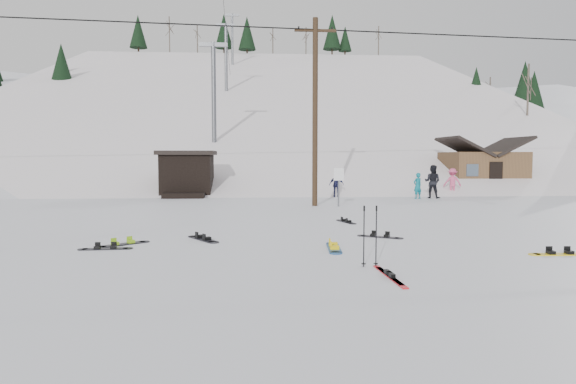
{
  "coord_description": "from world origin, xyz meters",
  "views": [
    {
      "loc": [
        -1.04,
        -10.76,
        2.42
      ],
      "look_at": [
        -0.03,
        3.72,
        1.4
      ],
      "focal_mm": 32.0,
      "sensor_mm": 36.0,
      "label": 1
    }
  ],
  "objects": [
    {
      "name": "lift_hut",
      "position": [
        -5.0,
        20.94,
        1.36
      ],
      "size": [
        3.4,
        4.1,
        2.75
      ],
      "color": "black",
      "rests_on": "ground"
    },
    {
      "name": "board_scatter_d",
      "position": [
        2.75,
        4.16,
        0.03
      ],
      "size": [
        1.25,
        0.85,
        0.1
      ],
      "rotation": [
        0.0,
        0.0,
        -0.54
      ],
      "color": "black",
      "rests_on": "ground"
    },
    {
      "name": "utility_pole",
      "position": [
        2.0,
        14.0,
        4.68
      ],
      "size": [
        2.0,
        0.26,
        9.0
      ],
      "color": "#3A2819",
      "rests_on": "ground"
    },
    {
      "name": "hero_snowboard",
      "position": [
        1.08,
        2.41,
        0.03
      ],
      "size": [
        0.44,
        1.71,
        0.12
      ],
      "rotation": [
        0.0,
        0.0,
        1.49
      ],
      "color": "#174E96",
      "rests_on": "ground"
    },
    {
      "name": "lift_tower_near",
      "position": [
        -4.0,
        30.0,
        7.86
      ],
      "size": [
        2.2,
        0.36,
        8.0
      ],
      "color": "#595B60",
      "rests_on": "ski_slope"
    },
    {
      "name": "ground",
      "position": [
        0.0,
        0.0,
        0.0
      ],
      "size": [
        200.0,
        200.0,
        0.0
      ],
      "primitive_type": "plane",
      "color": "white",
      "rests_on": "ground"
    },
    {
      "name": "lift_tower_far",
      "position": [
        -4.0,
        70.0,
        20.86
      ],
      "size": [
        2.2,
        0.36,
        8.0
      ],
      "color": "#595B60",
      "rests_on": "ski_slope"
    },
    {
      "name": "skier_pink",
      "position": [
        11.33,
        20.14,
        0.83
      ],
      "size": [
        1.15,
        0.77,
        1.66
      ],
      "primitive_type": "imported",
      "rotation": [
        0.0,
        0.0,
        2.99
      ],
      "color": "#D24A77",
      "rests_on": "ground"
    },
    {
      "name": "ski_poles",
      "position": [
        1.52,
        0.18,
        0.69
      ],
      "size": [
        0.37,
        0.1,
        1.34
      ],
      "color": "black",
      "rests_on": "ground"
    },
    {
      "name": "ridge_right",
      "position": [
        38.0,
        50.0,
        -11.0
      ],
      "size": [
        45.66,
        93.98,
        54.59
      ],
      "primitive_type": "cube",
      "rotation": [
        0.21,
        -0.05,
        -0.12
      ],
      "color": "white",
      "rests_on": "ground"
    },
    {
      "name": "hero_skis",
      "position": [
        1.7,
        -0.79,
        0.03
      ],
      "size": [
        0.2,
        1.96,
        0.1
      ],
      "rotation": [
        0.0,
        0.0,
        0.04
      ],
      "color": "red",
      "rests_on": "ground"
    },
    {
      "name": "cabin",
      "position": [
        15.0,
        24.0,
        1.48
      ],
      "size": [
        5.39,
        4.4,
        3.77
      ],
      "color": "brown",
      "rests_on": "ground"
    },
    {
      "name": "lift_tower_mid",
      "position": [
        -4.0,
        50.0,
        14.36
      ],
      "size": [
        2.2,
        0.36,
        8.0
      ],
      "color": "#595B60",
      "rests_on": "ski_slope"
    },
    {
      "name": "board_scatter_e",
      "position": [
        6.48,
        1.17,
        0.03
      ],
      "size": [
        1.55,
        0.34,
        0.11
      ],
      "rotation": [
        0.0,
        0.0,
        -0.04
      ],
      "color": "yellow",
      "rests_on": "ground"
    },
    {
      "name": "board_scatter_b",
      "position": [
        -2.47,
        4.08,
        0.03
      ],
      "size": [
        1.0,
        1.4,
        0.11
      ],
      "rotation": [
        0.0,
        0.0,
        2.13
      ],
      "color": "black",
      "rests_on": "ground"
    },
    {
      "name": "board_scatter_f",
      "position": [
        2.38,
        7.71,
        0.02
      ],
      "size": [
        0.56,
        1.31,
        0.09
      ],
      "rotation": [
        0.0,
        0.0,
        1.85
      ],
      "color": "black",
      "rests_on": "ground"
    },
    {
      "name": "skier_dark",
      "position": [
        9.3,
        17.99,
        0.96
      ],
      "size": [
        1.18,
        1.13,
        1.91
      ],
      "primitive_type": "imported",
      "rotation": [
        0.0,
        0.0,
        2.53
      ],
      "color": "black",
      "rests_on": "ground"
    },
    {
      "name": "treeline_crest",
      "position": [
        0.0,
        86.0,
        0.0
      ],
      "size": [
        50.0,
        6.0,
        10.0
      ],
      "primitive_type": null,
      "color": "black",
      "rests_on": "ski_slope"
    },
    {
      "name": "ski_slope",
      "position": [
        0.0,
        55.0,
        -12.0
      ],
      "size": [
        60.0,
        85.24,
        65.97
      ],
      "primitive_type": "cube",
      "rotation": [
        0.31,
        0.0,
        0.0
      ],
      "color": "white",
      "rests_on": "ground"
    },
    {
      "name": "trail_sign",
      "position": [
        3.1,
        13.58,
        1.27
      ],
      "size": [
        0.5,
        0.09,
        1.85
      ],
      "color": "#595B60",
      "rests_on": "ground"
    },
    {
      "name": "skier_teal",
      "position": [
        8.33,
        17.7,
        0.74
      ],
      "size": [
        0.63,
        0.53,
        1.47
      ],
      "primitive_type": "imported",
      "rotation": [
        0.0,
        0.0,
        3.54
      ],
      "color": "#0C6C7D",
      "rests_on": "ground"
    },
    {
      "name": "board_scatter_c",
      "position": [
        -4.57,
        3.39,
        0.03
      ],
      "size": [
        1.27,
        1.07,
        0.11
      ],
      "rotation": [
        0.0,
        0.0,
        0.67
      ],
      "color": "black",
      "rests_on": "ground"
    },
    {
      "name": "board_scatter_a",
      "position": [
        -4.86,
        2.72,
        0.03
      ],
      "size": [
        1.39,
        0.33,
        0.1
      ],
      "rotation": [
        0.0,
        0.0,
        0.06
      ],
      "color": "black",
      "rests_on": "ground"
    },
    {
      "name": "skier_navy",
      "position": [
        3.92,
        19.18,
        0.73
      ],
      "size": [
        0.9,
        0.47,
        1.47
      ],
      "primitive_type": "imported",
      "rotation": [
        0.0,
        0.0,
        3.01
      ],
      "color": "#1C1E48",
      "rests_on": "ground"
    }
  ]
}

